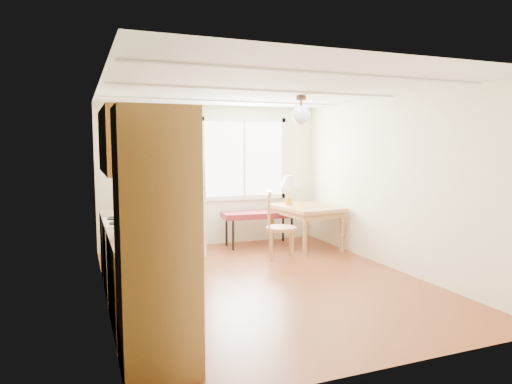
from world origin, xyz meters
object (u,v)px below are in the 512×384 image
dining_table (306,212)px  chair (275,220)px  bench (259,215)px  refrigerator (183,209)px

dining_table → chair: chair is taller
dining_table → chair: size_ratio=1.18×
bench → chair: chair is taller
bench → chair: 0.99m
refrigerator → bench: refrigerator is taller
refrigerator → bench: size_ratio=1.12×
chair → refrigerator: bearing=167.0°
bench → dining_table: 0.85m
bench → refrigerator: bearing=-168.1°
refrigerator → chair: (1.29, -0.81, -0.14)m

